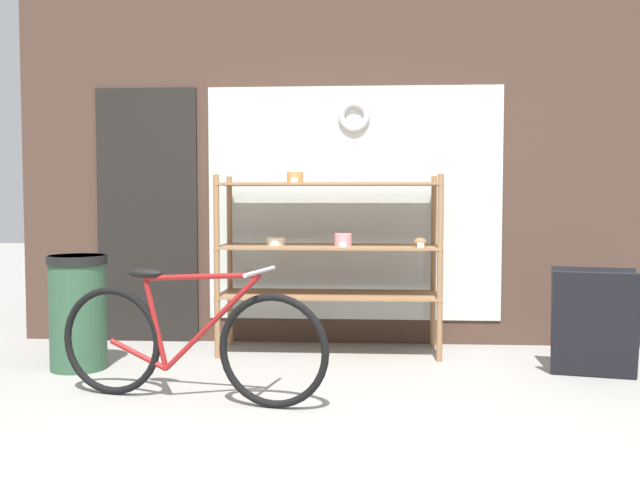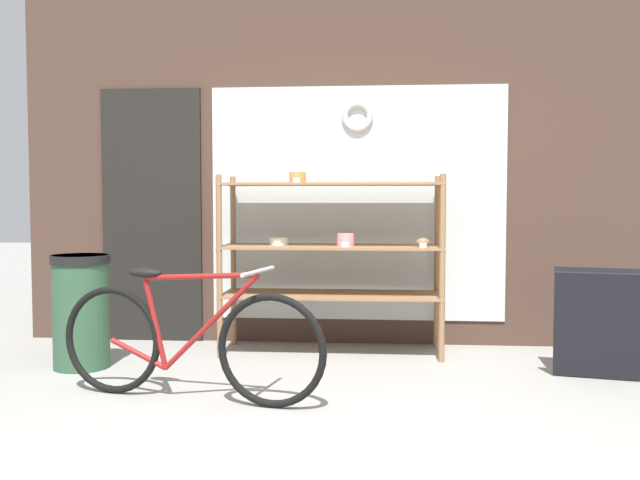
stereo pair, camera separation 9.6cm
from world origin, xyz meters
TOP-DOWN VIEW (x-y plane):
  - ground_plane at (0.00, 0.00)m, footprint 30.00×30.00m
  - storefront_facade at (-0.05, 2.40)m, footprint 5.16×0.13m
  - display_case at (0.01, 1.98)m, footprint 1.69×0.55m
  - bicycle at (-0.74, 0.61)m, footprint 1.67×0.52m
  - sandwich_board at (1.82, 1.34)m, footprint 0.61×0.49m
  - trash_bin at (-1.70, 1.34)m, footprint 0.41×0.41m

SIDE VIEW (x-z plane):
  - ground_plane at x=0.00m, z-range 0.00..0.00m
  - bicycle at x=-0.74m, z-range -0.04..0.75m
  - sandwich_board at x=1.82m, z-range 0.01..0.72m
  - trash_bin at x=-1.70m, z-range 0.03..0.83m
  - display_case at x=0.01m, z-range 0.15..1.54m
  - storefront_facade at x=-0.05m, z-range -0.04..3.12m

